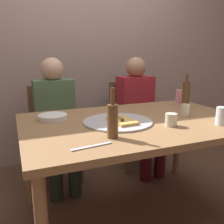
# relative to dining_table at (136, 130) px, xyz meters

# --- Properties ---
(ground_plane) EXTENTS (8.00, 8.00, 0.00)m
(ground_plane) POSITION_rel_dining_table_xyz_m (0.00, 0.00, -0.68)
(ground_plane) COLOR #513828
(back_wall) EXTENTS (6.00, 0.10, 2.60)m
(back_wall) POSITION_rel_dining_table_xyz_m (0.00, 1.33, 0.62)
(back_wall) COLOR gray
(back_wall) RESTS_ON ground_plane
(dining_table) EXTENTS (1.54, 1.02, 0.76)m
(dining_table) POSITION_rel_dining_table_xyz_m (0.00, 0.00, 0.00)
(dining_table) COLOR olive
(dining_table) RESTS_ON ground_plane
(pizza_tray) EXTENTS (0.46, 0.46, 0.01)m
(pizza_tray) POSITION_rel_dining_table_xyz_m (-0.15, -0.01, 0.08)
(pizza_tray) COLOR #ADADB2
(pizza_tray) RESTS_ON dining_table
(pizza_slice_last) EXTENTS (0.15, 0.23, 0.05)m
(pizza_slice_last) POSITION_rel_dining_table_xyz_m (-0.13, -0.05, 0.10)
(pizza_slice_last) COLOR tan
(pizza_slice_last) RESTS_ON pizza_tray
(wine_bottle) EXTENTS (0.06, 0.06, 0.27)m
(wine_bottle) POSITION_rel_dining_table_xyz_m (-0.29, -0.27, 0.17)
(wine_bottle) COLOR brown
(wine_bottle) RESTS_ON dining_table
(beer_bottle) EXTENTS (0.06, 0.06, 0.28)m
(beer_bottle) POSITION_rel_dining_table_xyz_m (0.59, 0.22, 0.19)
(beer_bottle) COLOR brown
(beer_bottle) RESTS_ON dining_table
(tumbler_near) EXTENTS (0.07, 0.07, 0.09)m
(tumbler_near) POSITION_rel_dining_table_xyz_m (0.39, -0.03, 0.12)
(tumbler_near) COLOR beige
(tumbler_near) RESTS_ON dining_table
(tumbler_far) EXTENTS (0.07, 0.07, 0.08)m
(tumbler_far) POSITION_rel_dining_table_xyz_m (0.13, -0.21, 0.11)
(tumbler_far) COLOR beige
(tumbler_far) RESTS_ON dining_table
(wine_glass) EXTENTS (0.08, 0.08, 0.12)m
(wine_glass) POSITION_rel_dining_table_xyz_m (0.45, -0.31, 0.13)
(wine_glass) COLOR silver
(wine_glass) RESTS_ON dining_table
(soda_can) EXTENTS (0.07, 0.07, 0.12)m
(soda_can) POSITION_rel_dining_table_xyz_m (0.65, 0.38, 0.13)
(soda_can) COLOR pink
(soda_can) RESTS_ON dining_table
(plate_stack) EXTENTS (0.20, 0.20, 0.03)m
(plate_stack) POSITION_rel_dining_table_xyz_m (-0.53, 0.23, 0.09)
(plate_stack) COLOR white
(plate_stack) RESTS_ON dining_table
(table_knife) EXTENTS (0.22, 0.05, 0.01)m
(table_knife) POSITION_rel_dining_table_xyz_m (-0.44, -0.36, 0.08)
(table_knife) COLOR #B7B7BC
(table_knife) RESTS_ON dining_table
(chair_left) EXTENTS (0.44, 0.44, 0.90)m
(chair_left) POSITION_rel_dining_table_xyz_m (-0.42, 0.91, -0.17)
(chair_left) COLOR brown
(chair_left) RESTS_ON ground_plane
(chair_right) EXTENTS (0.44, 0.44, 0.90)m
(chair_right) POSITION_rel_dining_table_xyz_m (0.43, 0.91, -0.17)
(chair_right) COLOR brown
(chair_right) RESTS_ON ground_plane
(guest_in_sweater) EXTENTS (0.36, 0.56, 1.17)m
(guest_in_sweater) POSITION_rel_dining_table_xyz_m (-0.42, 0.76, -0.04)
(guest_in_sweater) COLOR #4C6B47
(guest_in_sweater) RESTS_ON ground_plane
(guest_in_beanie) EXTENTS (0.36, 0.56, 1.17)m
(guest_in_beanie) POSITION_rel_dining_table_xyz_m (0.43, 0.76, -0.04)
(guest_in_beanie) COLOR maroon
(guest_in_beanie) RESTS_ON ground_plane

